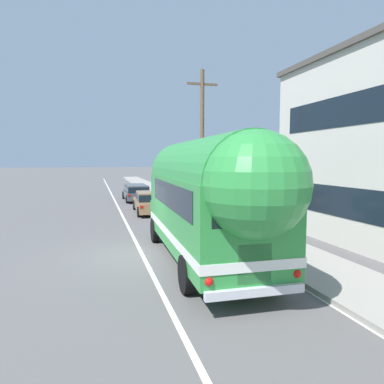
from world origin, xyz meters
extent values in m
plane|color=#565454|center=(0.00, 0.00, 0.00)|extent=(300.00, 300.00, 0.00)
cube|color=silver|center=(0.00, 12.00, 0.00)|extent=(0.14, 80.00, 0.01)
cube|color=silver|center=(3.74, 12.00, 0.00)|extent=(0.12, 80.00, 0.01)
cube|color=gray|center=(5.05, 10.00, 0.07)|extent=(2.62, 90.00, 0.15)
cylinder|color=brown|center=(4.41, 6.88, 4.25)|extent=(0.24, 0.24, 8.50)
cube|color=brown|center=(4.41, 6.88, 7.70)|extent=(1.80, 0.12, 0.12)
cube|color=#2D8C3D|center=(1.85, -1.62, 1.75)|extent=(2.72, 7.85, 2.30)
cylinder|color=#2D8C3D|center=(1.85, -1.62, 2.90)|extent=(2.67, 7.75, 2.45)
sphere|color=#2D8C3D|center=(1.74, -5.46, 2.90)|extent=(2.40, 2.40, 2.40)
cube|color=#2D8C3D|center=(1.98, 2.92, 1.07)|extent=(2.30, 1.36, 0.95)
cube|color=silver|center=(1.85, -1.62, 1.10)|extent=(2.76, 7.89, 0.24)
cube|color=black|center=(1.84, -1.92, 2.35)|extent=(2.70, 6.05, 0.76)
cube|color=black|center=(1.74, -5.47, 2.40)|extent=(2.00, 0.14, 0.84)
cube|color=silver|center=(1.74, -5.48, 1.15)|extent=(0.80, 0.08, 0.90)
cube|color=silver|center=(1.74, -5.57, 0.55)|extent=(2.34, 0.21, 0.20)
sphere|color=red|center=(0.69, -5.46, 0.85)|extent=(0.20, 0.20, 0.20)
sphere|color=red|center=(2.79, -5.52, 0.85)|extent=(0.20, 0.20, 0.20)
cube|color=black|center=(1.96, 2.32, 2.40)|extent=(2.14, 0.16, 0.96)
cube|color=silver|center=(2.00, 3.61, 0.95)|extent=(0.90, 0.13, 0.56)
cylinder|color=black|center=(0.78, 1.90, 0.50)|extent=(0.29, 1.01, 1.00)
cylinder|color=black|center=(3.12, 1.84, 0.50)|extent=(0.29, 1.01, 1.00)
cylinder|color=black|center=(0.62, -3.87, 0.50)|extent=(0.29, 1.01, 1.00)
cylinder|color=black|center=(2.96, -3.94, 0.50)|extent=(0.29, 1.01, 1.00)
cube|color=olive|center=(1.82, 9.95, 0.52)|extent=(1.91, 4.69, 0.60)
cube|color=olive|center=(1.81, 9.83, 1.09)|extent=(1.64, 2.33, 0.55)
cube|color=black|center=(1.81, 9.83, 1.06)|extent=(1.70, 2.37, 0.43)
cube|color=red|center=(0.98, 7.65, 0.70)|extent=(0.20, 0.05, 0.14)
cube|color=red|center=(2.51, 7.60, 0.70)|extent=(0.20, 0.05, 0.14)
cylinder|color=black|center=(1.02, 11.60, 0.32)|extent=(0.22, 0.65, 0.64)
cylinder|color=black|center=(2.71, 11.54, 0.32)|extent=(0.22, 0.65, 0.64)
cylinder|color=black|center=(0.92, 8.36, 0.32)|extent=(0.22, 0.65, 0.64)
cylinder|color=black|center=(2.61, 8.31, 0.32)|extent=(0.22, 0.65, 0.64)
cube|color=#474C51|center=(1.71, 16.91, 0.52)|extent=(1.83, 4.73, 0.60)
cube|color=#474C51|center=(1.71, 16.43, 1.09)|extent=(1.63, 3.48, 0.55)
cube|color=black|center=(1.71, 16.43, 1.06)|extent=(1.69, 3.52, 0.43)
cube|color=red|center=(0.93, 14.53, 0.70)|extent=(0.20, 0.04, 0.14)
cube|color=red|center=(2.50, 14.54, 0.70)|extent=(0.20, 0.04, 0.14)
cylinder|color=black|center=(0.84, 18.56, 0.32)|extent=(0.20, 0.64, 0.64)
cylinder|color=black|center=(2.57, 18.57, 0.32)|extent=(0.20, 0.64, 0.64)
cylinder|color=black|center=(0.85, 15.24, 0.32)|extent=(0.20, 0.64, 0.64)
cylinder|color=black|center=(2.58, 15.25, 0.32)|extent=(0.20, 0.64, 0.64)
camera|label=1|loc=(-1.60, -12.26, 3.44)|focal=32.37mm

